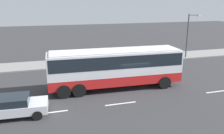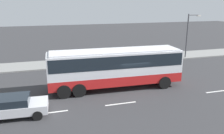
% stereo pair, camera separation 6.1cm
% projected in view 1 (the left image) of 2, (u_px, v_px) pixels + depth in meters
% --- Properties ---
extents(ground_plane, '(120.00, 120.00, 0.00)m').
position_uv_depth(ground_plane, '(131.00, 87.00, 20.77)').
color(ground_plane, '#333335').
extents(sidewalk_curb, '(80.00, 4.00, 0.15)m').
position_uv_depth(sidewalk_curb, '(103.00, 61.00, 29.79)').
color(sidewalk_curb, gray).
rests_on(sidewalk_curb, ground_plane).
extents(lane_centreline, '(32.93, 0.16, 0.01)m').
position_uv_depth(lane_centreline, '(123.00, 103.00, 17.52)').
color(lane_centreline, white).
rests_on(lane_centreline, ground_plane).
extents(coach_bus, '(11.53, 3.08, 3.41)m').
position_uv_depth(coach_bus, '(115.00, 65.00, 20.10)').
color(coach_bus, red).
rests_on(coach_bus, ground_plane).
extents(car_silver_hatch, '(4.14, 2.19, 1.40)m').
position_uv_depth(car_silver_hatch, '(15.00, 106.00, 15.38)').
color(car_silver_hatch, silver).
rests_on(car_silver_hatch, ground_plane).
extents(pedestrian_near_curb, '(0.32, 0.32, 1.68)m').
position_uv_depth(pedestrian_near_curb, '(147.00, 51.00, 30.42)').
color(pedestrian_near_curb, brown).
rests_on(pedestrian_near_curb, sidewalk_curb).
extents(pedestrian_at_crossing, '(0.32, 0.32, 1.56)m').
position_uv_depth(pedestrian_at_crossing, '(127.00, 53.00, 29.64)').
color(pedestrian_at_crossing, black).
rests_on(pedestrian_at_crossing, sidewalk_curb).
extents(street_lamp, '(1.86, 0.24, 5.69)m').
position_uv_depth(street_lamp, '(189.00, 32.00, 30.58)').
color(street_lamp, '#47474C').
rests_on(street_lamp, sidewalk_curb).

